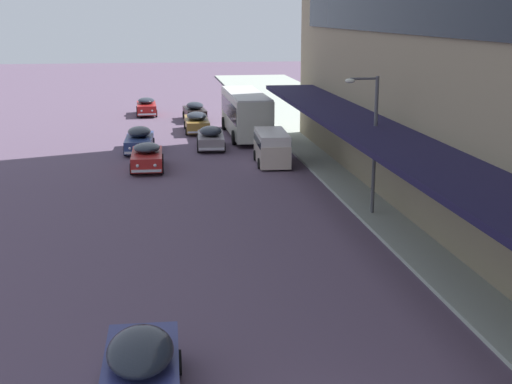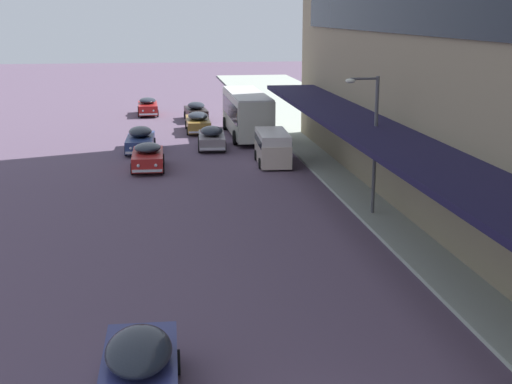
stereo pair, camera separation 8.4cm
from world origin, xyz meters
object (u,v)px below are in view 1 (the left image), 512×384
Objects in this scene: sedan_lead_mid at (195,111)px; sedan_second_near at (147,157)px; transit_bus_kerbside_front at (246,111)px; sedan_second_mid at (197,122)px; sedan_far_back at (211,138)px; sedan_trailing_near at (146,106)px; street_lamp at (371,134)px; vw_van at (272,146)px; sedan_lead_near at (141,375)px; sedan_oncoming_front at (139,139)px.

sedan_second_near is at bearing -101.69° from sedan_lead_mid.
transit_bus_kerbside_front reaches higher than sedan_second_mid.
sedan_far_back is at bearing -123.91° from transit_bus_kerbside_front.
street_lamp is (9.92, -34.05, 2.96)m from sedan_trailing_near.
transit_bus_kerbside_front is 2.20× the size of sedan_trailing_near.
vw_van is (0.29, -9.74, -0.76)m from transit_bus_kerbside_front.
sedan_lead_near is (-3.71, -38.75, 0.03)m from sedan_second_mid.
sedan_second_near is (-3.68, -12.86, -0.02)m from sedan_second_mid.
sedan_oncoming_front is 9.43m from vw_van.
vw_van reaches higher than sedan_lead_near.
vw_van is at bearing -88.28° from transit_bus_kerbside_front.
sedan_lead_mid is 30.77m from street_lamp.
street_lamp reaches higher than sedan_far_back.
sedan_second_mid is at bearing 74.02° from sedan_second_near.
street_lamp reaches higher than sedan_lead_near.
vw_van reaches higher than sedan_oncoming_front.
street_lamp is at bearing 56.09° from sedan_lead_near.
sedan_lead_mid is 1.00× the size of sedan_second_near.
street_lamp is at bearing -75.84° from sedan_second_mid.
transit_bus_kerbside_front is 21.75m from street_lamp.
vw_van is 0.76× the size of street_lamp.
sedan_second_near is at bearing 89.94° from sedan_lead_near.
sedan_trailing_near is 17.43m from sedan_far_back.
street_lamp is at bearing -73.75° from sedan_trailing_near.
street_lamp reaches higher than sedan_lead_mid.
sedan_lead_mid reaches higher than sedan_second_near.
sedan_lead_mid is 0.95× the size of vw_van.
sedan_second_near is at bearing -84.78° from sedan_oncoming_front.
sedan_second_mid is 0.83× the size of street_lamp.
sedan_second_near is 0.73× the size of street_lamp.
transit_bus_kerbside_front is 2.29× the size of sedan_lead_mid.
street_lamp reaches higher than transit_bus_kerbside_front.
sedan_oncoming_front is at bearing 90.89° from sedan_lead_near.
sedan_lead_near is at bearing -105.68° from vw_van.
sedan_trailing_near is (-4.03, 4.00, -0.02)m from sedan_lead_mid.
sedan_trailing_near is 17.13m from sedan_oncoming_front.
sedan_lead_near is 25.89m from sedan_second_near.
sedan_lead_mid is (-3.20, 8.55, -1.08)m from transit_bus_kerbside_front.
transit_bus_kerbside_front is at bearing 56.09° from sedan_far_back.
transit_bus_kerbside_front is at bearing -60.07° from sedan_trailing_near.
vw_van reaches higher than sedan_far_back.
sedan_oncoming_front reaches higher than sedan_far_back.
sedan_second_near is at bearing -124.75° from transit_bus_kerbside_front.
sedan_second_near is 0.90× the size of sedan_oncoming_front.
sedan_oncoming_front reaches higher than sedan_second_near.
transit_bus_kerbside_front reaches higher than sedan_trailing_near.
sedan_trailing_near is 1.02× the size of sedan_far_back.
sedan_lead_near is at bearing -89.11° from sedan_oncoming_front.
sedan_lead_near is at bearing -101.14° from transit_bus_kerbside_front.
sedan_lead_near is at bearing -90.06° from sedan_second_near.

